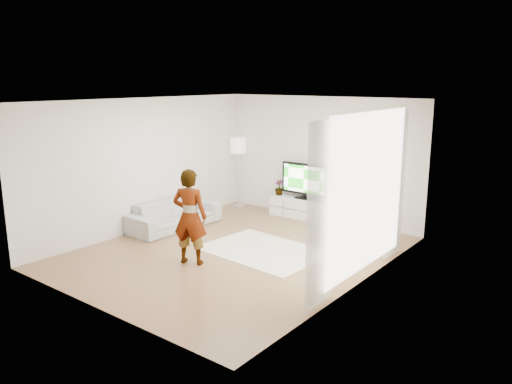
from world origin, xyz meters
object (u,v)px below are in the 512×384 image
Objects in this scene: media_console at (303,208)px; sofa at (175,214)px; rug at (264,250)px; television at (304,180)px; player at (190,217)px; floor_lamp at (238,148)px.

sofa is (-1.78, -2.38, 0.08)m from media_console.
media_console is 2.97m from sofa.
rug is 2.43m from sofa.
television is 2.65m from rug.
media_console is 2.47m from rug.
player reaches higher than sofa.
rug is 1.29× the size of floor_lamp.
sofa reaches higher than media_console.
player reaches higher than rug.
sofa is at bearing -87.06° from floor_lamp.
floor_lamp reaches higher than rug.
sofa is at bearing -126.87° from media_console.
sofa is 2.60m from floor_lamp.
sofa reaches higher than rug.
sofa is at bearing -58.06° from player.
television is 0.56× the size of sofa.
media_console is at bearing -111.65° from player.
television is at bearing 2.79° from floor_lamp.
rug is (0.63, -2.41, -0.90)m from television.
floor_lamp is at bearing 137.60° from rug.
television is 3.72m from player.
television is 1.99m from floor_lamp.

